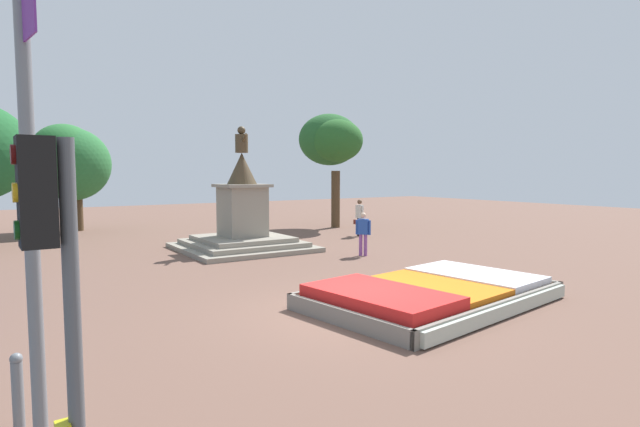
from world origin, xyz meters
The scene contains 10 objects.
ground_plane centered at (0.00, 0.00, 0.00)m, with size 80.52×80.52×0.00m, color brown.
flower_planter centered at (2.12, -0.37, 0.24)m, with size 6.33×4.44×0.58m.
statue_monument centered at (1.88, 9.68, 1.05)m, with size 4.78×4.78×4.88m.
traffic_light_near_crossing centered at (-5.99, -4.42, 2.29)m, with size 0.41×0.29×3.31m.
banner_pole centered at (-6.04, -2.89, 3.55)m, with size 0.18×0.67×6.69m.
pedestrian_with_handbag centered at (8.36, 10.49, 1.01)m, with size 0.24×0.73×1.78m.
pedestrian_near_planter centered at (4.97, 5.86, 0.92)m, with size 0.41×0.47×1.60m.
kerb_bollard_mid_a centered at (-6.21, -1.75, 0.48)m, with size 0.14×0.14×0.92m.
park_tree_far_left centered at (9.65, 14.67, 4.85)m, with size 3.62×4.10×6.39m.
park_tree_behind_statue centered at (-3.08, 20.16, 3.79)m, with size 3.83×4.14×5.54m.
Camera 1 is at (-6.33, -8.54, 3.04)m, focal length 28.00 mm.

